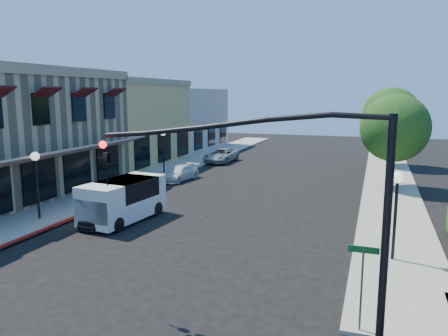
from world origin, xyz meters
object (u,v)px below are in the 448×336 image
(street_tree_b, at_px, (391,116))
(signal_mast_arm, at_px, (299,188))
(street_tree_a, at_px, (395,128))
(lamppost_left_far, at_px, (163,141))
(lamppost_right_near, at_px, (397,193))
(white_van, at_px, (122,198))
(parked_car_c, at_px, (179,173))
(parked_car_b, at_px, (131,191))
(parked_car_d, at_px, (221,155))
(street_name_sign, at_px, (362,275))
(lamppost_left_near, at_px, (36,168))
(parked_car_a, at_px, (105,215))
(lamppost_right_far, at_px, (388,146))

(street_tree_b, xyz_separation_m, signal_mast_arm, (-2.94, -30.50, -0.46))
(street_tree_a, xyz_separation_m, lamppost_left_far, (-17.30, 0.00, -1.46))
(street_tree_b, bearing_deg, lamppost_right_near, -90.72)
(street_tree_a, bearing_deg, white_van, -136.24)
(street_tree_a, xyz_separation_m, parked_car_c, (-15.00, -2.00, -3.63))
(parked_car_b, distance_m, parked_car_d, 16.29)
(parked_car_b, bearing_deg, street_name_sign, -33.42)
(street_tree_a, relative_size, lamppost_right_near, 1.82)
(white_van, bearing_deg, street_tree_a, 43.76)
(lamppost_left_near, bearing_deg, lamppost_right_near, 0.00)
(street_name_sign, height_order, parked_car_b, street_name_sign)
(parked_car_c, bearing_deg, parked_car_b, -82.37)
(street_tree_b, relative_size, signal_mast_arm, 0.88)
(street_name_sign, bearing_deg, parked_car_c, 127.58)
(street_tree_a, relative_size, lamppost_left_far, 1.82)
(street_tree_b, xyz_separation_m, lamppost_right_near, (-0.30, -24.00, -1.81))
(lamppost_left_near, relative_size, parked_car_d, 0.75)
(street_tree_a, relative_size, street_tree_b, 0.92)
(street_name_sign, relative_size, lamppost_left_near, 0.70)
(parked_car_a, bearing_deg, street_tree_a, 50.30)
(lamppost_left_near, bearing_deg, white_van, 18.38)
(signal_mast_arm, xyz_separation_m, white_van, (-10.25, 7.87, -2.86))
(lamppost_left_near, height_order, parked_car_c, lamppost_left_near)
(white_van, bearing_deg, lamppost_right_far, 48.62)
(white_van, height_order, parked_car_c, white_van)
(street_name_sign, xyz_separation_m, parked_car_c, (-13.70, 17.80, -1.14))
(lamppost_right_far, bearing_deg, signal_mast_arm, -96.70)
(lamppost_left_far, height_order, parked_car_a, lamppost_left_far)
(street_tree_a, distance_m, parked_car_a, 19.57)
(street_name_sign, distance_m, white_van, 13.89)
(white_van, bearing_deg, parked_car_b, 115.92)
(lamppost_left_near, xyz_separation_m, lamppost_right_near, (17.00, 0.00, 0.00))
(white_van, bearing_deg, street_tree_b, 59.76)
(street_tree_b, distance_m, street_name_sign, 29.96)
(lamppost_right_near, height_order, parked_car_b, lamppost_right_near)
(street_tree_a, distance_m, street_tree_b, 10.01)
(street_tree_a, height_order, street_tree_b, street_tree_b)
(lamppost_right_near, xyz_separation_m, parked_car_c, (-14.70, 12.00, -2.17))
(lamppost_left_far, bearing_deg, lamppost_right_near, -39.47)
(street_tree_b, relative_size, lamppost_right_near, 1.97)
(street_tree_a, relative_size, lamppost_right_far, 1.82)
(parked_car_c, relative_size, parked_car_d, 0.82)
(street_tree_a, height_order, lamppost_right_far, street_tree_a)
(lamppost_right_far, xyz_separation_m, parked_car_a, (-13.30, -15.59, -2.21))
(street_name_sign, height_order, parked_car_c, street_name_sign)
(street_tree_a, xyz_separation_m, parked_car_b, (-15.00, -8.92, -3.56))
(street_tree_a, relative_size, parked_car_b, 1.68)
(lamppost_right_near, relative_size, lamppost_right_far, 1.00)
(lamppost_right_near, distance_m, parked_car_b, 15.70)
(lamppost_left_far, distance_m, parked_car_d, 8.00)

